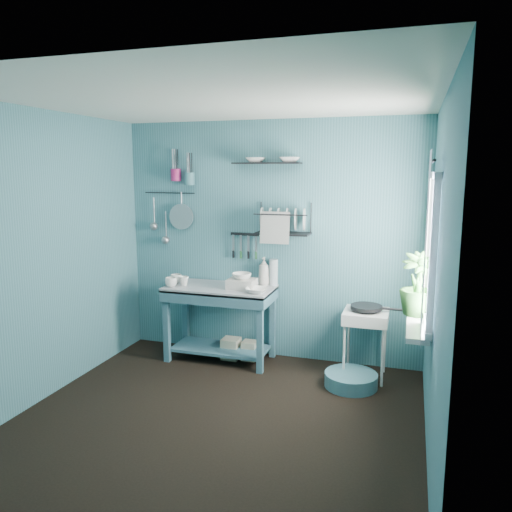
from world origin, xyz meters
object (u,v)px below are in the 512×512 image
(mug_mid, at_px, (184,281))
(hotplate_stand, at_px, (365,344))
(wash_tub, at_px, (242,284))
(mug_right, at_px, (176,279))
(storage_tin_small, at_px, (250,350))
(soap_bottle, at_px, (264,271))
(colander, at_px, (181,217))
(frying_pan, at_px, (366,307))
(utensil_cup_magenta, at_px, (176,175))
(water_bottle, at_px, (274,272))
(potted_plant, at_px, (418,284))
(mug_left, at_px, (171,282))
(dish_rack, at_px, (283,219))
(utensil_cup_teal, at_px, (189,179))
(work_counter, at_px, (220,323))
(storage_tin_large, at_px, (231,348))
(floor_basin, at_px, (351,380))

(mug_mid, height_order, hotplate_stand, mug_mid)
(wash_tub, bearing_deg, mug_mid, -176.37)
(mug_right, xyz_separation_m, storage_tin_small, (0.80, 0.08, -0.74))
(wash_tub, xyz_separation_m, hotplate_stand, (1.25, 0.00, -0.51))
(soap_bottle, xyz_separation_m, colander, (-0.96, 0.04, 0.54))
(colander, bearing_deg, frying_pan, -7.29)
(utensil_cup_magenta, height_order, colander, utensil_cup_magenta)
(water_bottle, xyz_separation_m, utensil_cup_magenta, (-1.10, -0.01, 1.01))
(mug_mid, distance_m, potted_plant, 2.41)
(wash_tub, height_order, water_bottle, water_bottle)
(mug_left, bearing_deg, potted_plant, -10.42)
(dish_rack, height_order, colander, dish_rack)
(soap_bottle, xyz_separation_m, storage_tin_small, (-0.12, -0.12, -0.84))
(frying_pan, bearing_deg, utensil_cup_teal, 173.14)
(water_bottle, bearing_deg, colander, 178.77)
(hotplate_stand, bearing_deg, work_counter, 168.48)
(mug_left, height_order, utensil_cup_teal, utensil_cup_teal)
(frying_pan, distance_m, storage_tin_small, 1.35)
(water_bottle, relative_size, storage_tin_large, 1.27)
(water_bottle, relative_size, colander, 1.00)
(mug_right, xyz_separation_m, soap_bottle, (0.92, 0.20, 0.10))
(utensil_cup_magenta, height_order, utensil_cup_teal, utensil_cup_magenta)
(floor_basin, bearing_deg, mug_right, 171.55)
(dish_rack, bearing_deg, water_bottle, 146.27)
(floor_basin, bearing_deg, mug_left, 176.25)
(mug_left, xyz_separation_m, potted_plant, (2.43, -0.45, 0.24))
(potted_plant, distance_m, storage_tin_large, 2.19)
(water_bottle, relative_size, dish_rack, 0.51)
(mug_mid, bearing_deg, hotplate_stand, 1.26)
(storage_tin_large, bearing_deg, mug_mid, -167.09)
(water_bottle, xyz_separation_m, potted_plant, (1.43, -0.83, 0.15))
(soap_bottle, bearing_deg, storage_tin_small, -135.00)
(potted_plant, xyz_separation_m, storage_tin_large, (-1.85, 0.66, -0.97))
(utensil_cup_magenta, bearing_deg, wash_tub, -15.72)
(work_counter, xyz_separation_m, mug_left, (-0.48, -0.16, 0.44))
(soap_bottle, relative_size, potted_plant, 0.59)
(hotplate_stand, relative_size, dish_rack, 1.21)
(wash_tub, relative_size, soap_bottle, 0.94)
(mug_mid, height_order, mug_right, mug_right)
(mug_mid, distance_m, water_bottle, 0.95)
(storage_tin_large, bearing_deg, floor_basin, -14.30)
(dish_rack, bearing_deg, storage_tin_large, -174.46)
(utensil_cup_magenta, xyz_separation_m, colander, (0.04, 0.03, -0.45))
(mug_mid, distance_m, dish_rack, 1.23)
(work_counter, height_order, frying_pan, work_counter)
(work_counter, height_order, potted_plant, potted_plant)
(water_bottle, distance_m, dish_rack, 0.59)
(mug_right, relative_size, storage_tin_large, 0.56)
(colander, relative_size, storage_tin_large, 1.27)
(water_bottle, distance_m, hotplate_stand, 1.18)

